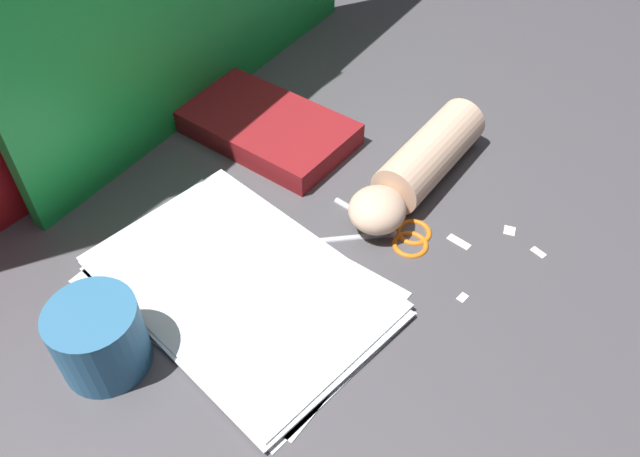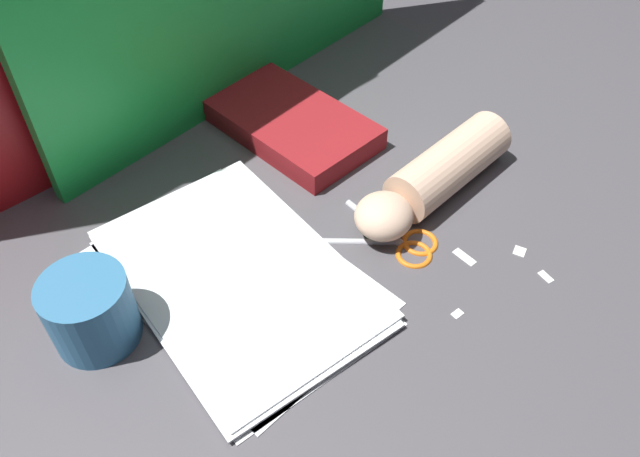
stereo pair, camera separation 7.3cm
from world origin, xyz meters
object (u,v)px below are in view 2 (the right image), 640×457
object	(u,v)px
scissors	(400,240)
book_closed	(291,123)
paper_stack	(237,277)
mug	(90,311)
hand_forearm	(435,176)

from	to	relation	value
scissors	book_closed	bearing A→B (deg)	80.95
paper_stack	mug	distance (m)	0.17
paper_stack	mug	size ratio (longest dim) A/B	3.86
hand_forearm	mug	bearing A→B (deg)	168.34
book_closed	hand_forearm	distance (m)	0.24
scissors	hand_forearm	distance (m)	0.11
book_closed	hand_forearm	size ratio (longest dim) A/B	0.95
book_closed	scissors	bearing A→B (deg)	-99.05
mug	paper_stack	bearing A→B (deg)	-13.45
hand_forearm	mug	size ratio (longest dim) A/B	2.95
scissors	hand_forearm	xyz separation A→B (m)	(0.10, 0.03, 0.03)
paper_stack	book_closed	size ratio (longest dim) A/B	1.38
scissors	mug	xyz separation A→B (m)	(-0.35, 0.13, 0.04)
book_closed	scissors	xyz separation A→B (m)	(-0.04, -0.27, -0.01)
book_closed	scissors	world-z (taller)	book_closed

